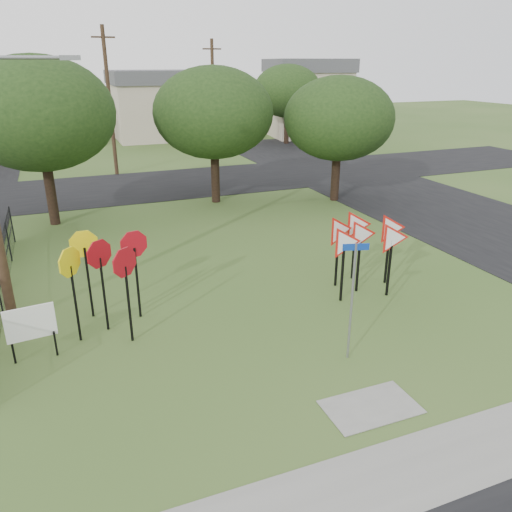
{
  "coord_description": "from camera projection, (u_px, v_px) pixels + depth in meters",
  "views": [
    {
      "loc": [
        -5.53,
        -9.64,
        6.9
      ],
      "look_at": [
        -0.5,
        3.0,
        1.6
      ],
      "focal_mm": 35.0,
      "sensor_mm": 36.0,
      "label": 1
    }
  ],
  "objects": [
    {
      "name": "house_right",
      "position": [
        307.0,
        98.0,
        48.8
      ],
      "size": [
        8.3,
        8.3,
        7.2
      ],
      "color": "beige",
      "rests_on": "ground"
    },
    {
      "name": "curb_pad",
      "position": [
        371.0,
        407.0,
        10.67
      ],
      "size": [
        2.0,
        1.2,
        0.02
      ],
      "primitive_type": "cube",
      "color": "gray",
      "rests_on": "ground"
    },
    {
      "name": "tree_near_mid",
      "position": [
        213.0,
        113.0,
        24.78
      ],
      "size": [
        6.0,
        6.0,
        6.8
      ],
      "color": "black",
      "rests_on": "ground"
    },
    {
      "name": "far_pole_b",
      "position": [
        213.0,
        98.0,
        37.48
      ],
      "size": [
        1.4,
        0.24,
        8.5
      ],
      "color": "#422F1E",
      "rests_on": "ground"
    },
    {
      "name": "tree_near_left",
      "position": [
        39.0,
        114.0,
        21.04
      ],
      "size": [
        6.4,
        6.4,
        7.27
      ],
      "color": "black",
      "rests_on": "ground"
    },
    {
      "name": "street_right",
      "position": [
        432.0,
        206.0,
        25.54
      ],
      "size": [
        8.0,
        50.0,
        0.02
      ],
      "primitive_type": "cube",
      "color": "black",
      "rests_on": "ground"
    },
    {
      "name": "sidewalk",
      "position": [
        427.0,
        466.0,
        9.11
      ],
      "size": [
        30.0,
        1.6,
        0.02
      ],
      "primitive_type": "cube",
      "color": "gray",
      "rests_on": "ground"
    },
    {
      "name": "stop_sign_cluster",
      "position": [
        104.0,
        263.0,
        13.17
      ],
      "size": [
        2.38,
        2.1,
        2.64
      ],
      "color": "black",
      "rests_on": "ground"
    },
    {
      "name": "tree_near_right",
      "position": [
        339.0,
        119.0,
        25.23
      ],
      "size": [
        5.6,
        5.6,
        6.33
      ],
      "color": "black",
      "rests_on": "ground"
    },
    {
      "name": "far_pole_a",
      "position": [
        110.0,
        102.0,
        31.17
      ],
      "size": [
        1.4,
        0.24,
        9.0
      ],
      "color": "#422F1E",
      "rests_on": "ground"
    },
    {
      "name": "yield_sign_cluster",
      "position": [
        363.0,
        236.0,
        15.62
      ],
      "size": [
        3.15,
        1.78,
        2.46
      ],
      "color": "black",
      "rests_on": "ground"
    },
    {
      "name": "ground",
      "position": [
        317.0,
        351.0,
        12.75
      ],
      "size": [
        140.0,
        140.0,
        0.0
      ],
      "primitive_type": "plane",
      "color": "#34521F"
    },
    {
      "name": "tree_far_right",
      "position": [
        287.0,
        91.0,
        43.63
      ],
      "size": [
        6.0,
        6.0,
        6.8
      ],
      "color": "black",
      "rests_on": "ground"
    },
    {
      "name": "info_board",
      "position": [
        31.0,
        325.0,
        12.06
      ],
      "size": [
        1.16,
        0.18,
        1.45
      ],
      "color": "black",
      "rests_on": "ground"
    },
    {
      "name": "house_mid",
      "position": [
        157.0,
        104.0,
        47.62
      ],
      "size": [
        8.4,
        8.4,
        6.2
      ],
      "color": "beige",
      "rests_on": "ground"
    },
    {
      "name": "street_far",
      "position": [
        160.0,
        185.0,
        30.06
      ],
      "size": [
        60.0,
        8.0,
        0.02
      ],
      "primitive_type": "cube",
      "color": "black",
      "rests_on": "ground"
    },
    {
      "name": "fence_run",
      "position": [
        1.0,
        276.0,
        15.26
      ],
      "size": [
        0.05,
        11.55,
        1.5
      ],
      "color": "black",
      "rests_on": "ground"
    },
    {
      "name": "street_name_sign",
      "position": [
        352.0,
        295.0,
        11.86
      ],
      "size": [
        0.61,
        0.2,
        3.02
      ],
      "color": "gray",
      "rests_on": "ground"
    }
  ]
}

